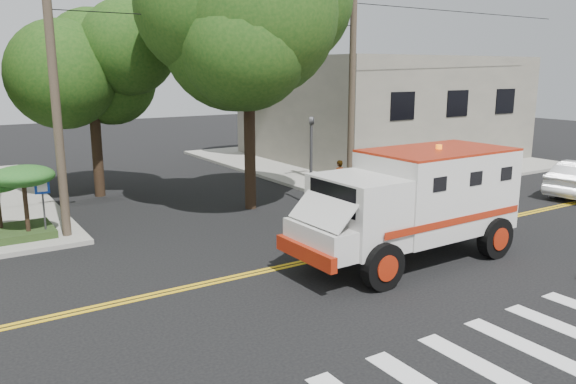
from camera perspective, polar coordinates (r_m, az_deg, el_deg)
ground at (r=16.47m, az=2.60°, el=-6.93°), size 100.00×100.00×0.00m
sidewalk_ne at (r=34.93m, az=7.99°, el=3.41°), size 17.00×17.00×0.15m
building_right at (r=35.95m, az=9.45°, el=8.55°), size 14.00×12.00×6.00m
utility_pole_left at (r=19.01m, az=-22.55°, el=8.61°), size 0.28×0.28×9.00m
utility_pole_right at (r=24.31m, az=6.50°, el=10.07°), size 0.28×0.28×9.00m
tree_main at (r=21.89m, az=-2.65°, el=16.97°), size 6.08×5.70×9.85m
tree_left at (r=25.27m, az=-18.58°, el=12.40°), size 4.48×4.20×7.70m
tree_right at (r=33.59m, az=-0.53°, el=13.48°), size 4.80×4.50×8.20m
traffic_signal at (r=22.54m, az=2.36°, el=4.16°), size 0.15×0.18×3.60m
accessibility_sign at (r=19.49m, az=-23.62°, el=-0.75°), size 0.45×0.10×2.02m
armored_truck at (r=16.46m, az=12.71°, el=-0.68°), size 7.03×2.93×3.18m
pedestrian_a at (r=24.04m, az=5.18°, el=1.45°), size 0.59×0.42×1.52m
pedestrian_b at (r=25.44m, az=10.70°, el=2.04°), size 0.96×0.86×1.65m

